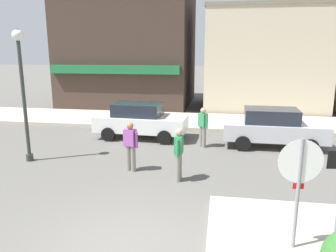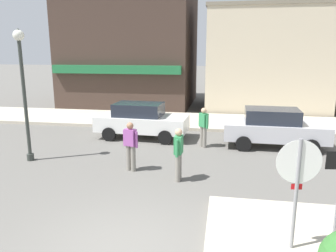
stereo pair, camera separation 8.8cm
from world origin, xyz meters
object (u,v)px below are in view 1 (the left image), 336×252
parked_car_second (273,127)px  pedestrian_crossing_near (179,153)px  stop_sign (299,180)px  parked_car_nearest (141,120)px  lamp_post (22,77)px  pedestrian_crossing_far (203,126)px  pedestrian_kerb_side (131,145)px

parked_car_second → pedestrian_crossing_near: 5.32m
stop_sign → parked_car_nearest: 9.38m
lamp_post → pedestrian_crossing_far: bearing=24.4°
lamp_post → pedestrian_crossing_near: 5.92m
lamp_post → pedestrian_kerb_side: lamp_post is taller
parked_car_second → pedestrian_crossing_near: size_ratio=2.51×
lamp_post → pedestrian_crossing_far: (5.96, 2.70, -2.09)m
pedestrian_crossing_near → parked_car_second: bearing=51.7°
pedestrian_kerb_side → parked_car_second: bearing=36.2°
parked_car_nearest → pedestrian_crossing_far: bearing=-19.7°
pedestrian_crossing_far → pedestrian_kerb_side: same height
parked_car_nearest → parked_car_second: same height
parked_car_nearest → pedestrian_crossing_near: bearing=-63.6°
lamp_post → pedestrian_crossing_near: lamp_post is taller
lamp_post → pedestrian_crossing_near: bearing=-9.9°
stop_sign → pedestrian_crossing_far: (-2.13, 6.93, -0.65)m
stop_sign → pedestrian_crossing_far: 7.28m
stop_sign → parked_car_second: 7.51m
pedestrian_kerb_side → pedestrian_crossing_near: bearing=-19.2°
parked_car_second → pedestrian_crossing_far: bearing=-169.5°
lamp_post → parked_car_second: 9.57m
pedestrian_crossing_far → parked_car_second: bearing=10.5°
pedestrian_kerb_side → lamp_post: bearing=174.2°
parked_car_second → pedestrian_crossing_near: bearing=-128.3°
stop_sign → pedestrian_kerb_side: 5.78m
pedestrian_crossing_near → pedestrian_kerb_side: size_ratio=1.00×
pedestrian_crossing_near → lamp_post: bearing=170.1°
parked_car_nearest → pedestrian_crossing_far: 3.00m
parked_car_second → pedestrian_crossing_near: pedestrian_crossing_near is taller
parked_car_nearest → parked_car_second: (5.62, -0.49, 0.00)m
stop_sign → pedestrian_crossing_far: size_ratio=1.43×
pedestrian_crossing_near → pedestrian_kerb_side: (-1.63, 0.57, 0.00)m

